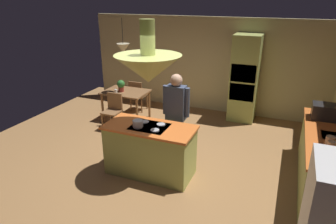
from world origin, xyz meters
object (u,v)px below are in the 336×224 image
object	(u,v)px
dining_table	(126,95)
canister_sugar	(330,142)
kitchen_island	(150,150)
chair_by_back_wall	(137,94)
cooking_pot_on_cooktop	(138,124)
microwave_on_counter	(325,112)
chair_facing_island	(113,109)
canister_flour	(331,147)
oven_tower	(244,79)
cup_on_table	(116,91)
person_at_island	(176,112)
potted_plant_on_table	(121,85)

from	to	relation	value
dining_table	canister_sugar	xyz separation A→B (m)	(4.54, -1.74, 0.36)
kitchen_island	chair_by_back_wall	world-z (taller)	kitchen_island
chair_by_back_wall	cooking_pot_on_cooktop	size ratio (longest dim) A/B	4.83
microwave_on_counter	cooking_pot_on_cooktop	xyz separation A→B (m)	(-3.00, -1.68, -0.06)
canister_sugar	microwave_on_counter	bearing A→B (deg)	90.00
chair_facing_island	canister_sugar	bearing A→B (deg)	-13.79
dining_table	canister_flour	distance (m)	4.94
canister_sugar	microwave_on_counter	xyz separation A→B (m)	(0.00, 1.19, 0.06)
oven_tower	cup_on_table	size ratio (longest dim) A/B	24.34
person_at_island	chair_by_back_wall	bearing A→B (deg)	133.10
person_at_island	cup_on_table	xyz separation A→B (m)	(-2.10, 1.24, -0.20)
microwave_on_counter	cooking_pot_on_cooktop	distance (m)	3.44
oven_tower	microwave_on_counter	distance (m)	2.43
potted_plant_on_table	microwave_on_counter	bearing A→B (deg)	-6.14
chair_facing_island	chair_by_back_wall	distance (m)	1.26
kitchen_island	oven_tower	xyz separation A→B (m)	(1.10, 3.24, 0.62)
chair_facing_island	microwave_on_counter	world-z (taller)	microwave_on_counter
oven_tower	canister_sugar	size ratio (longest dim) A/B	12.97
dining_table	microwave_on_counter	size ratio (longest dim) A/B	2.44
cooking_pot_on_cooktop	kitchen_island	bearing A→B (deg)	39.09
chair_facing_island	chair_by_back_wall	bearing A→B (deg)	90.00
oven_tower	canister_sugar	world-z (taller)	oven_tower
oven_tower	cup_on_table	distance (m)	3.26
cup_on_table	microwave_on_counter	distance (m)	4.72
chair_by_back_wall	potted_plant_on_table	distance (m)	0.81
oven_tower	canister_flour	size ratio (longest dim) A/B	12.90
kitchen_island	cup_on_table	bearing A→B (deg)	134.43
chair_by_back_wall	canister_sugar	size ratio (longest dim) A/B	5.15
dining_table	kitchen_island	bearing A→B (deg)	-51.01
kitchen_island	chair_by_back_wall	size ratio (longest dim) A/B	1.84
cup_on_table	kitchen_island	bearing A→B (deg)	-45.57
chair_facing_island	microwave_on_counter	size ratio (longest dim) A/B	1.89
potted_plant_on_table	kitchen_island	bearing A→B (deg)	-48.78
oven_tower	canister_flour	world-z (taller)	oven_tower
chair_facing_island	canister_flour	distance (m)	4.75
kitchen_island	chair_facing_island	bearing A→B (deg)	139.11
chair_facing_island	cooking_pot_on_cooktop	distance (m)	2.28
dining_table	canister_flour	bearing A→B (deg)	-22.95
canister_flour	canister_sugar	world-z (taller)	same
cup_on_table	canister_flour	size ratio (longest dim) A/B	0.53
cup_on_table	canister_flour	world-z (taller)	canister_flour
cup_on_table	canister_sugar	size ratio (longest dim) A/B	0.53
canister_flour	cooking_pot_on_cooktop	bearing A→B (deg)	-174.14
chair_facing_island	cooking_pot_on_cooktop	xyz separation A→B (m)	(1.54, -1.60, 0.51)
dining_table	chair_facing_island	bearing A→B (deg)	-90.00
canister_flour	cooking_pot_on_cooktop	distance (m)	3.02
chair_facing_island	cup_on_table	distance (m)	0.54
cup_on_table	cooking_pot_on_cooktop	size ratio (longest dim) A/B	0.50
chair_by_back_wall	cooking_pot_on_cooktop	xyz separation A→B (m)	(1.54, -2.86, 0.51)
potted_plant_on_table	canister_flour	world-z (taller)	canister_flour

